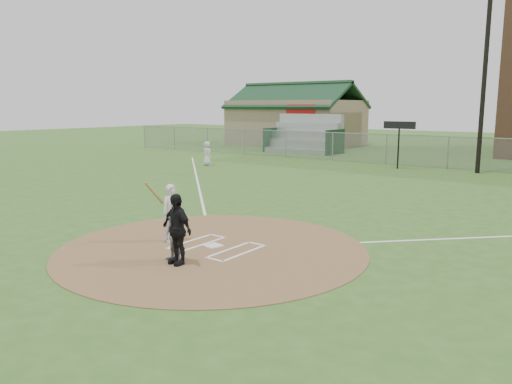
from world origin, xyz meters
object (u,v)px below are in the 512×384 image
Objects in this scene: catcher at (174,238)px; ondeck_player at (207,153)px; home_plate at (213,246)px; batter_at_plate at (172,213)px; umpire at (177,229)px.

ondeck_player is at bearing 131.59° from catcher.
home_plate is 0.24× the size of batter_at_plate.
umpire is 2.13m from batter_at_plate.
ondeck_player reaches higher than home_plate.
umpire is 0.99× the size of batter_at_plate.
home_plate is 0.36× the size of catcher.
batter_at_plate is (-1.60, 1.40, -0.04)m from umpire.
umpire is at bearing -19.65° from catcher.
catcher is at bearing 166.09° from umpire.
catcher is at bearing -43.19° from batter_at_plate.
home_plate is at bearing 108.35° from umpire.
batter_at_plate reaches higher than catcher.
umpire is (0.32, -1.69, 0.86)m from home_plate.
batter_at_plate is (-1.41, 1.33, 0.23)m from catcher.
batter_at_plate is at bearing 156.46° from ondeck_player.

